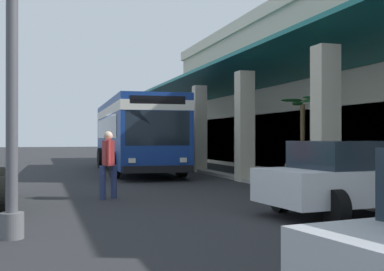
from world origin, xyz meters
The scene contains 6 objects.
ground centered at (0.00, 8.00, 0.00)m, with size 120.00×120.00×0.00m, color #262628.
curb_strip centered at (2.52, 3.13, 0.06)m, with size 37.57×0.50×0.12m, color #9E998E.
transit_bus centered at (-0.98, 0.32, 1.85)m, with size 11.30×3.10×3.34m.
parked_sedan_white centered at (12.76, 2.52, 0.75)m, with size 2.70×4.55×1.47m.
pedestrian centered at (8.73, -2.11, 0.95)m, with size 0.68×0.47×1.69m.
potted_palm centered at (6.33, 4.67, 0.65)m, with size 1.90×1.47×2.95m.
Camera 1 is at (21.44, -3.74, 1.55)m, focal length 47.25 mm.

